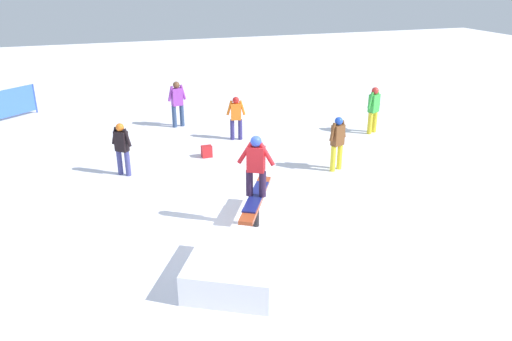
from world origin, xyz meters
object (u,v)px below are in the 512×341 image
Objects in this scene: bystander_orange at (236,116)px; bystander_black at (122,146)px; rail_feature at (256,201)px; main_rider_on_rail at (256,168)px; backpack_on_snow at (207,151)px; bystander_brown at (337,141)px; bystander_green at (374,108)px; bystander_purple at (177,102)px.

bystander_black is (-1.90, 3.66, 0.02)m from bystander_orange.
rail_feature is 0.77m from main_rider_on_rail.
main_rider_on_rail is at bearing 0.00° from rail_feature.
rail_feature is 6.22× the size of backpack_on_snow.
bystander_black is (1.46, 5.52, -0.04)m from bystander_brown.
bystander_brown is (-2.60, 2.64, -0.03)m from bystander_green.
rail_feature is at bearing 16.64° from bystander_brown.
bystander_orange is (5.70, -1.22, -0.56)m from main_rider_on_rail.
main_rider_on_rail is at bearing 14.16° from bystander_green.
bystander_green reaches higher than bystander_orange.
bystander_orange reaches higher than rail_feature.
bystander_purple is 3.34m from backpack_on_snow.
bystander_brown is at bearing -35.22° from backpack_on_snow.
bystander_purple reaches higher than bystander_black.
main_rider_on_rail is 5.86m from bystander_orange.
bystander_purple is (7.69, 0.30, 0.31)m from rail_feature.
rail_feature reaches higher than backpack_on_snow.
bystander_purple is at bearing 92.93° from backpack_on_snow.
bystander_green is at bearing -20.47° from rail_feature.
bystander_green reaches higher than bystander_black.
bystander_orange is at bearing 43.54° from backpack_on_snow.
bystander_purple is at bearing 31.99° from main_rider_on_rail.
backpack_on_snow is at bearing -21.65° from bystander_green.
bystander_brown is at bearing -24.05° from rail_feature.
bystander_purple reaches higher than bystander_orange.
backpack_on_snow is (0.63, -2.39, -0.63)m from bystander_black.
main_rider_on_rail is at bearing -14.72° from bystander_black.
bystander_purple is 1.11× the size of bystander_black.
bystander_black is 2.56m from backpack_on_snow.
bystander_green is at bearing -174.51° from bystander_orange.
main_rider_on_rail is 0.95× the size of bystander_green.
bystander_black is at bearing 61.44° from rail_feature.
rail_feature is at bearing -90.77° from backpack_on_snow.
bystander_green is (4.94, -5.71, 0.29)m from rail_feature.
bystander_purple reaches higher than bystander_brown.
backpack_on_snow is at bearing 29.36° from rail_feature.
bystander_brown is 1.05× the size of bystander_black.
bystander_green is at bearing -156.03° from bystander_brown.
bystander_black is (3.80, 2.45, 0.23)m from rail_feature.
bystander_black reaches higher than bystander_orange.
bystander_orange is at bearing -81.70° from bystander_brown.
bystander_orange is at bearing 16.62° from rail_feature.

